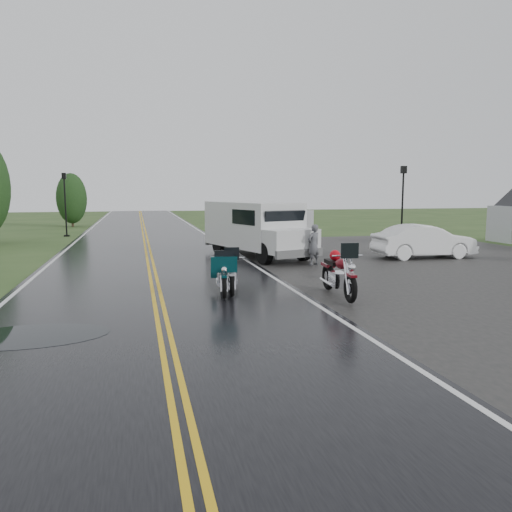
# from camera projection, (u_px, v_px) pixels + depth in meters

# --- Properties ---
(ground) EXTENTS (120.00, 120.00, 0.00)m
(ground) POSITION_uv_depth(u_px,v_px,m) (160.00, 312.00, 11.73)
(ground) COLOR #2D471E
(ground) RESTS_ON ground
(road) EXTENTS (8.00, 100.00, 0.04)m
(road) POSITION_uv_depth(u_px,v_px,m) (149.00, 257.00, 21.37)
(road) COLOR black
(road) RESTS_ON ground
(parking_pad) EXTENTS (14.00, 24.00, 0.03)m
(parking_pad) POSITION_uv_depth(u_px,v_px,m) (446.00, 265.00, 19.08)
(parking_pad) COLOR black
(parking_pad) RESTS_ON ground
(motorcycle_red) EXTENTS (1.09, 2.56, 1.48)m
(motorcycle_red) POSITION_uv_depth(u_px,v_px,m) (351.00, 276.00, 12.33)
(motorcycle_red) COLOR #590A11
(motorcycle_red) RESTS_ON ground
(motorcycle_teal) EXTENTS (1.07, 2.23, 1.27)m
(motorcycle_teal) POSITION_uv_depth(u_px,v_px,m) (224.00, 277.00, 12.85)
(motorcycle_teal) COLOR #042F33
(motorcycle_teal) RESTS_ON ground
(motorcycle_silver) EXTENTS (1.13, 2.28, 1.29)m
(motorcycle_silver) POSITION_uv_depth(u_px,v_px,m) (232.00, 275.00, 13.09)
(motorcycle_silver) COLOR #ABAFB3
(motorcycle_silver) RESTS_ON ground
(van_white) EXTENTS (4.13, 6.56, 2.41)m
(van_white) POSITION_uv_depth(u_px,v_px,m) (264.00, 234.00, 19.06)
(van_white) COLOR silver
(van_white) RESTS_ON ground
(person_at_van) EXTENTS (0.67, 0.59, 1.55)m
(person_at_van) POSITION_uv_depth(u_px,v_px,m) (314.00, 246.00, 18.89)
(person_at_van) COLOR #55555A
(person_at_van) RESTS_ON ground
(sedan_white) EXTENTS (4.27, 1.56, 1.40)m
(sedan_white) POSITION_uv_depth(u_px,v_px,m) (424.00, 242.00, 20.98)
(sedan_white) COLOR white
(sedan_white) RESTS_ON ground
(lamp_post_far_left) EXTENTS (0.34, 0.34, 3.98)m
(lamp_post_far_left) POSITION_uv_depth(u_px,v_px,m) (65.00, 204.00, 30.91)
(lamp_post_far_left) COLOR black
(lamp_post_far_left) RESTS_ON ground
(lamp_post_far_right) EXTENTS (0.36, 0.36, 4.22)m
(lamp_post_far_right) POSITION_uv_depth(u_px,v_px,m) (402.00, 204.00, 27.31)
(lamp_post_far_right) COLOR black
(lamp_post_far_right) RESTS_ON ground
(tree_left_far) EXTENTS (2.34, 2.34, 3.61)m
(tree_left_far) POSITION_uv_depth(u_px,v_px,m) (72.00, 204.00, 39.42)
(tree_left_far) COLOR #1E3D19
(tree_left_far) RESTS_ON ground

